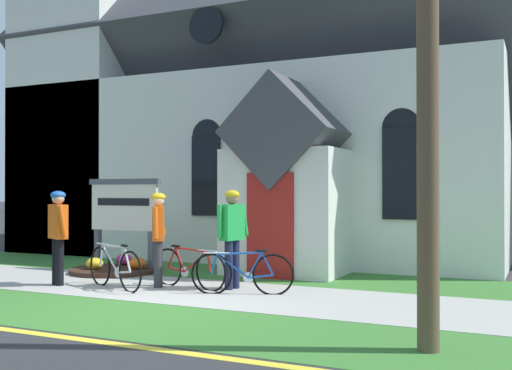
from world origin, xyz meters
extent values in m
plane|color=#2B2B2D|center=(0.00, 4.00, 0.00)|extent=(140.00, 140.00, 0.00)
cube|color=#A8A59E|center=(-1.83, 1.71, 0.01)|extent=(32.00, 2.53, 0.01)
cube|color=#38722D|center=(-1.83, -0.61, 0.00)|extent=(32.00, 2.10, 0.01)
cube|color=#38722D|center=(-1.83, 4.11, 0.00)|extent=(24.00, 2.27, 0.01)
cube|color=silver|center=(-1.83, 9.34, 2.33)|extent=(13.16, 8.19, 4.67)
cube|color=#424247|center=(-1.83, 9.34, 6.12)|extent=(13.66, 8.34, 8.34)
cube|color=silver|center=(-6.73, 6.92, 5.44)|extent=(3.36, 3.36, 10.88)
cube|color=silver|center=(0.54, 4.44, 1.30)|extent=(2.40, 1.60, 2.60)
cube|color=#424247|center=(0.54, 4.44, 2.95)|extent=(2.40, 1.80, 2.40)
cube|color=maroon|center=(0.54, 3.62, 1.05)|extent=(1.00, 0.06, 2.10)
cube|color=black|center=(-1.83, 5.21, 2.10)|extent=(0.76, 0.06, 1.90)
cone|color=black|center=(-1.83, 5.21, 3.05)|extent=(0.80, 0.06, 0.80)
cube|color=black|center=(2.78, 5.21, 2.10)|extent=(0.76, 0.06, 1.90)
cone|color=black|center=(2.78, 5.21, 3.05)|extent=(0.80, 0.06, 0.80)
cylinder|color=black|center=(-1.83, 5.21, 5.69)|extent=(0.90, 0.06, 0.90)
cube|color=#474C56|center=(-3.55, 3.40, 0.44)|extent=(0.12, 0.12, 0.88)
cube|color=#474C56|center=(-2.09, 3.37, 0.44)|extent=(0.12, 0.12, 0.88)
cube|color=silver|center=(-2.82, 3.38, 1.38)|extent=(1.74, 0.12, 1.00)
cube|color=#474C56|center=(-2.82, 3.38, 1.94)|extent=(1.86, 0.16, 0.12)
cube|color=black|center=(-2.82, 3.34, 1.50)|extent=(1.39, 0.04, 0.16)
cylinder|color=#382319|center=(-2.82, 3.03, 0.05)|extent=(1.83, 1.83, 0.10)
ellipsoid|color=orange|center=(-2.29, 3.14, 0.22)|extent=(0.36, 0.36, 0.24)
ellipsoid|color=#CC338C|center=(-3.00, 3.62, 0.22)|extent=(0.36, 0.36, 0.24)
ellipsoid|color=gold|center=(-3.08, 2.73, 0.22)|extent=(0.36, 0.36, 0.24)
torus|color=black|center=(-0.99, 1.15, 0.35)|extent=(0.69, 0.31, 0.73)
torus|color=black|center=(-1.97, 1.55, 0.35)|extent=(0.69, 0.31, 0.73)
cylinder|color=#B7B7BC|center=(-1.64, 1.42, 0.52)|extent=(0.54, 0.25, 0.48)
cylinder|color=#B7B7BC|center=(-1.53, 1.37, 0.75)|extent=(0.74, 0.33, 0.05)
cylinder|color=#B7B7BC|center=(-1.28, 1.27, 0.53)|extent=(0.26, 0.13, 0.48)
cylinder|color=#B7B7BC|center=(-1.19, 1.23, 0.32)|extent=(0.41, 0.20, 0.09)
cylinder|color=#B7B7BC|center=(-1.08, 1.19, 0.55)|extent=(0.22, 0.12, 0.43)
cylinder|color=#B7B7BC|center=(-1.93, 1.54, 0.55)|extent=(0.12, 0.08, 0.40)
ellipsoid|color=black|center=(-1.17, 1.22, 0.79)|extent=(0.25, 0.17, 0.05)
cylinder|color=silver|center=(-1.89, 1.52, 0.77)|extent=(0.42, 0.19, 0.03)
cylinder|color=silver|center=(-1.38, 1.31, 0.30)|extent=(0.17, 0.09, 0.18)
torus|color=black|center=(1.33, 1.95, 0.33)|extent=(0.67, 0.28, 0.70)
torus|color=black|center=(0.36, 1.60, 0.33)|extent=(0.67, 0.28, 0.70)
cylinder|color=#194CA5|center=(0.69, 1.72, 0.48)|extent=(0.54, 0.23, 0.42)
cylinder|color=#194CA5|center=(0.80, 1.76, 0.69)|extent=(0.73, 0.30, 0.08)
cylinder|color=#194CA5|center=(1.05, 1.85, 0.50)|extent=(0.26, 0.12, 0.44)
cylinder|color=#194CA5|center=(1.14, 1.88, 0.31)|extent=(0.41, 0.18, 0.09)
cylinder|color=#194CA5|center=(1.24, 1.92, 0.52)|extent=(0.22, 0.11, 0.39)
cylinder|color=#194CA5|center=(0.40, 1.61, 0.50)|extent=(0.12, 0.07, 0.35)
ellipsoid|color=black|center=(1.16, 1.89, 0.74)|extent=(0.25, 0.16, 0.05)
cylinder|color=silver|center=(0.44, 1.63, 0.69)|extent=(0.42, 0.18, 0.03)
cylinder|color=silver|center=(0.94, 1.81, 0.28)|extent=(0.18, 0.08, 0.18)
torus|color=black|center=(-0.83, 2.09, 0.33)|extent=(0.69, 0.20, 0.70)
torus|color=black|center=(0.20, 1.85, 0.33)|extent=(0.69, 0.20, 0.70)
cylinder|color=#A51E19|center=(-0.15, 1.93, 0.48)|extent=(0.56, 0.17, 0.42)
cylinder|color=#A51E19|center=(-0.27, 1.96, 0.69)|extent=(0.77, 0.21, 0.07)
cylinder|color=#A51E19|center=(-0.53, 2.02, 0.49)|extent=(0.27, 0.10, 0.44)
cylinder|color=#A51E19|center=(-0.63, 2.04, 0.31)|extent=(0.42, 0.13, 0.09)
cylinder|color=#A51E19|center=(-0.74, 2.07, 0.52)|extent=(0.22, 0.09, 0.39)
cylinder|color=#A51E19|center=(0.16, 1.86, 0.50)|extent=(0.12, 0.06, 0.35)
ellipsoid|color=black|center=(-0.65, 2.04, 0.74)|extent=(0.25, 0.13, 0.05)
cylinder|color=silver|center=(0.12, 1.87, 0.70)|extent=(0.43, 0.13, 0.03)
cylinder|color=silver|center=(-0.42, 1.99, 0.28)|extent=(0.18, 0.06, 0.18)
cylinder|color=#2D2D33|center=(-0.93, 1.92, 0.42)|extent=(0.15, 0.15, 0.84)
cylinder|color=#2D2D33|center=(-0.81, 1.72, 0.42)|extent=(0.15, 0.15, 0.84)
cube|color=#E55914|center=(-0.87, 1.82, 1.15)|extent=(0.42, 0.51, 0.62)
sphere|color=beige|center=(-0.87, 1.82, 1.57)|extent=(0.22, 0.22, 0.22)
ellipsoid|color=gold|center=(-0.87, 1.82, 1.63)|extent=(0.35, 0.34, 0.15)
cylinder|color=#E55914|center=(-0.99, 2.09, 1.18)|extent=(0.09, 0.24, 0.56)
cylinder|color=#E55914|center=(-0.75, 1.56, 1.18)|extent=(0.09, 0.11, 0.56)
cylinder|color=#191E38|center=(0.47, 2.26, 0.43)|extent=(0.15, 0.15, 0.87)
cylinder|color=#191E38|center=(0.43, 2.08, 0.43)|extent=(0.15, 0.15, 0.87)
cube|color=green|center=(0.45, 2.17, 1.19)|extent=(0.29, 0.52, 0.63)
sphere|color=#936B51|center=(0.45, 2.17, 1.61)|extent=(0.22, 0.22, 0.22)
ellipsoid|color=gold|center=(0.45, 2.17, 1.68)|extent=(0.32, 0.29, 0.16)
cylinder|color=green|center=(0.55, 2.45, 1.22)|extent=(0.09, 0.25, 0.57)
cylinder|color=green|center=(0.35, 1.89, 1.22)|extent=(0.09, 0.10, 0.57)
cylinder|color=black|center=(-2.73, 1.24, 0.43)|extent=(0.15, 0.15, 0.86)
cylinder|color=black|center=(-2.58, 1.17, 0.43)|extent=(0.15, 0.15, 0.86)
cube|color=#E55914|center=(-2.66, 1.21, 1.18)|extent=(0.52, 0.39, 0.63)
sphere|color=tan|center=(-2.66, 1.21, 1.60)|extent=(0.22, 0.22, 0.22)
ellipsoid|color=#1E59B2|center=(-2.66, 1.21, 1.66)|extent=(0.33, 0.35, 0.16)
cylinder|color=#E55914|center=(-2.90, 1.37, 1.21)|extent=(0.09, 0.21, 0.57)
cylinder|color=#E55914|center=(-2.41, 1.04, 1.21)|extent=(0.09, 0.22, 0.57)
ellipsoid|color=#847A5B|center=(-0.81, 59.48, 0.00)|extent=(85.39, 40.05, 20.67)
camera|label=1|loc=(5.43, -7.45, 1.75)|focal=43.02mm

